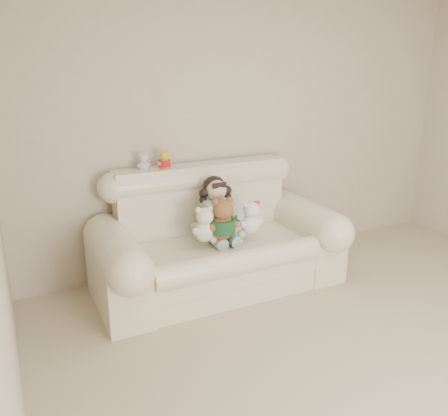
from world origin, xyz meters
TOP-DOWN VIEW (x-y plane):
  - wall_back at (0.00, 2.50)m, footprint 4.50×0.00m
  - sofa at (-0.60, 2.00)m, footprint 2.10×0.95m
  - seated_child at (-0.59, 2.08)m, footprint 0.40×0.46m
  - brown_teddy at (-0.63, 1.85)m, footprint 0.29×0.23m
  - white_cat at (-0.36, 1.86)m, footprint 0.26×0.23m
  - cream_teddy at (-0.78, 1.88)m, footprint 0.27×0.24m
  - yellow_mini_bear at (-0.94, 2.34)m, footprint 0.16×0.14m
  - grey_mini_plush at (-1.11, 2.38)m, footprint 0.12×0.09m

SIDE VIEW (x-z plane):
  - sofa at x=-0.60m, z-range 0.00..1.03m
  - white_cat at x=-0.36m, z-range 0.50..0.84m
  - cream_teddy at x=-0.78m, z-range 0.50..0.85m
  - seated_child at x=-0.59m, z-range 0.42..0.98m
  - brown_teddy at x=-0.63m, z-range 0.50..0.92m
  - grey_mini_plush at x=-1.11m, z-range 1.01..1.19m
  - yellow_mini_bear at x=-0.94m, z-range 1.01..1.21m
  - wall_back at x=0.00m, z-range -0.95..3.55m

